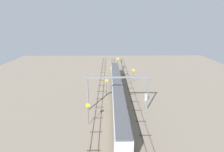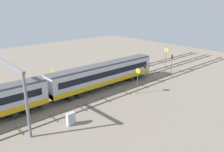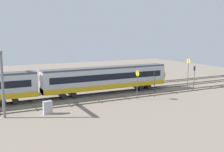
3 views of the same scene
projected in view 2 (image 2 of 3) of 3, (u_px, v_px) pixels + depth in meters
The scene contains 12 objects.
ground_plane at pixel (89, 92), 43.48m from camera, with size 111.80×111.80×0.00m, color gray.
track_near_foreground at pixel (106, 100), 40.01m from camera, with size 95.80×2.40×0.16m.
track_with_train at pixel (89, 92), 43.46m from camera, with size 95.80×2.40×0.16m.
track_middle at pixel (75, 85), 46.91m from camera, with size 95.80×2.40×0.16m.
train at pixel (50, 89), 37.58m from camera, with size 50.40×3.24×4.80m.
overhead_gantry at pixel (4, 76), 32.29m from camera, with size 0.40×15.27×8.74m.
speed_sign_near_foreground at pixel (138, 77), 41.86m from camera, with size 0.14×0.98×4.90m.
speed_sign_mid_trackside at pixel (53, 79), 41.01m from camera, with size 0.14×0.85×5.10m.
speed_sign_distant_end at pixel (166, 57), 55.00m from camera, with size 0.14×0.97×5.84m.
signal_light_trackside_approach at pixel (172, 61), 54.30m from camera, with size 0.31×0.32×4.46m.
signal_light_trackside_departure at pixel (145, 70), 48.16m from camera, with size 0.31×0.32×3.94m.
relay_cabinet at pixel (71, 119), 31.71m from camera, with size 1.23×0.62×1.79m.
Camera 2 is at (-23.79, -32.96, 16.32)m, focal length 36.69 mm.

